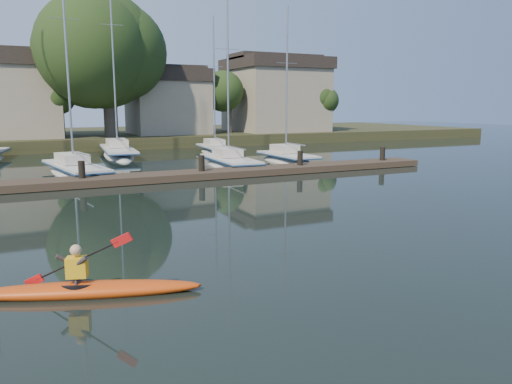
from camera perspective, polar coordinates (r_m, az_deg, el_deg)
name	(u,v)px	position (r m, az deg, el deg)	size (l,w,h in m)	color
ground	(275,258)	(12.73, 2.23, -7.52)	(160.00, 160.00, 0.00)	black
kayak	(85,287)	(10.85, -18.99, -10.19)	(4.62, 2.07, 1.49)	#C6450F
dock	(145,178)	(25.63, -12.56, 1.60)	(34.00, 2.00, 1.80)	#3F2F24
sailboat_2	(76,178)	(29.28, -19.92, 1.50)	(3.39, 8.83, 14.27)	silver
sailboat_3	(230,170)	(31.09, -3.00, 2.53)	(2.37, 7.76, 12.37)	silver
sailboat_4	(287,165)	(33.78, 3.59, 3.12)	(2.02, 6.70, 11.39)	silver
sailboat_6	(118,158)	(39.20, -15.46, 3.72)	(3.02, 10.45, 16.39)	silver
sailboat_7	(216,155)	(40.31, -4.61, 4.23)	(2.61, 7.46, 11.78)	silver
shore	(97,111)	(51.54, -17.71, 8.82)	(90.00, 25.25, 12.75)	#273018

